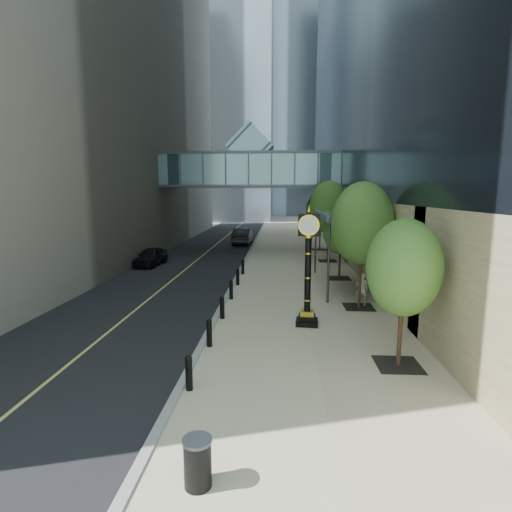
# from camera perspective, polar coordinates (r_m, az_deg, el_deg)

# --- Properties ---
(ground) EXTENTS (320.00, 320.00, 0.00)m
(ground) POSITION_cam_1_polar(r_m,az_deg,el_deg) (10.81, 4.40, -21.66)
(ground) COLOR gray
(ground) RESTS_ON ground
(road) EXTENTS (8.00, 180.00, 0.02)m
(road) POSITION_cam_1_polar(r_m,az_deg,el_deg) (50.06, -4.35, 2.76)
(road) COLOR black
(road) RESTS_ON ground
(sidewalk) EXTENTS (8.00, 180.00, 0.06)m
(sidewalk) POSITION_cam_1_polar(r_m,az_deg,el_deg) (49.60, 4.85, 2.72)
(sidewalk) COLOR #BDB391
(sidewalk) RESTS_ON ground
(curb) EXTENTS (0.25, 180.00, 0.07)m
(curb) POSITION_cam_1_polar(r_m,az_deg,el_deg) (49.67, 0.23, 2.76)
(curb) COLOR gray
(curb) RESTS_ON ground
(midrise_left) EXTENTS (20.00, 58.00, 40.00)m
(midrise_left) POSITION_cam_1_polar(r_m,az_deg,el_deg) (42.63, -29.70, 27.84)
(midrise_left) COLOR tan
(midrise_left) RESTS_ON ground
(distant_tower_a) EXTENTS (24.00, 22.00, 78.00)m
(distant_tower_a) POSITION_cam_1_polar(r_m,az_deg,el_deg) (91.73, -6.29, 30.46)
(distant_tower_a) COLOR #A9C1D5
(distant_tower_a) RESTS_ON ground
(distant_tower_b) EXTENTS (26.00, 24.00, 90.00)m
(distant_tower_b) POSITION_cam_1_polar(r_m,az_deg,el_deg) (111.89, 9.18, 29.66)
(distant_tower_b) COLOR #A9C1D5
(distant_tower_b) RESTS_ON ground
(distant_tower_c) EXTENTS (22.00, 22.00, 65.00)m
(distant_tower_c) POSITION_cam_1_polar(r_m,az_deg,el_deg) (132.20, 0.95, 20.88)
(distant_tower_c) COLOR #A9C1D5
(distant_tower_c) RESTS_ON ground
(skywalk) EXTENTS (17.00, 4.20, 5.80)m
(skywalk) POSITION_cam_1_polar(r_m,az_deg,el_deg) (37.45, -0.83, 12.46)
(skywalk) COLOR #466871
(skywalk) RESTS_ON ground
(entrance_canopy) EXTENTS (3.00, 8.00, 4.38)m
(entrance_canopy) POSITION_cam_1_polar(r_m,az_deg,el_deg) (23.61, 12.51, 5.66)
(entrance_canopy) COLOR #383F44
(entrance_canopy) RESTS_ON ground
(bollard_row) EXTENTS (0.20, 16.20, 0.90)m
(bollard_row) POSITION_cam_1_polar(r_m,az_deg,el_deg) (19.12, -4.16, -6.12)
(bollard_row) COLOR black
(bollard_row) RESTS_ON sidewalk
(street_trees) EXTENTS (3.10, 28.50, 6.36)m
(street_trees) POSITION_cam_1_polar(r_m,az_deg,el_deg) (27.07, 11.61, 5.48)
(street_trees) COLOR black
(street_trees) RESTS_ON sidewalk
(street_clock) EXTENTS (0.97, 0.97, 4.81)m
(street_clock) POSITION_cam_1_polar(r_m,az_deg,el_deg) (16.50, 7.41, -2.77)
(street_clock) COLOR black
(street_clock) RESTS_ON sidewalk
(trash_bin) EXTENTS (0.56, 0.56, 0.90)m
(trash_bin) POSITION_cam_1_polar(r_m,az_deg,el_deg) (8.46, -8.34, -27.33)
(trash_bin) COLOR black
(trash_bin) RESTS_ON sidewalk
(pedestrian) EXTENTS (0.60, 0.40, 1.63)m
(pedestrian) POSITION_cam_1_polar(r_m,az_deg,el_deg) (20.09, 14.88, -4.58)
(pedestrian) COLOR #B7B2A8
(pedestrian) RESTS_ON sidewalk
(car_near) EXTENTS (1.86, 4.09, 1.36)m
(car_near) POSITION_cam_1_polar(r_m,az_deg,el_deg) (31.30, -14.80, -0.06)
(car_near) COLOR black
(car_near) RESTS_ON road
(car_far) EXTENTS (1.90, 5.19, 1.70)m
(car_far) POSITION_cam_1_polar(r_m,az_deg,el_deg) (42.84, -1.90, 2.86)
(car_far) COLOR black
(car_far) RESTS_ON road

